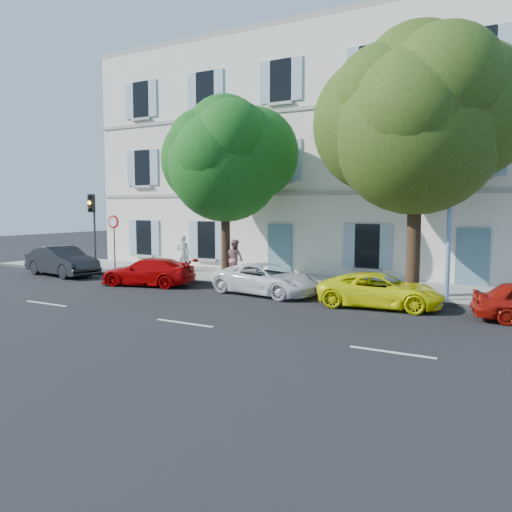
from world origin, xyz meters
The scene contains 15 objects.
ground centered at (0.00, 0.00, 0.00)m, with size 90.00×90.00×0.00m, color black.
sidewalk centered at (0.00, 4.45, 0.07)m, with size 36.00×4.50×0.15m, color #A09E96.
kerb centered at (0.00, 2.28, 0.08)m, with size 36.00×0.16×0.16m, color #9E998E.
building centered at (0.00, 10.20, 6.00)m, with size 28.00×7.00×12.00m, color silver.
car_dark_sedan centered at (-11.41, 1.16, 0.72)m, with size 1.53×4.38×1.44m, color black.
car_red_coupe centered at (-5.64, 0.86, 0.59)m, with size 1.66×4.09×1.19m, color #B40505.
car_white_coupe centered at (-0.17, 1.40, 0.60)m, with size 1.99×4.31×1.20m, color white.
car_yellow_supercar centered at (4.34, 1.09, 0.57)m, with size 1.90×4.12×1.15m, color #F6F50A.
tree_left centered at (-3.35, 3.48, 5.22)m, with size 5.08×5.08×7.88m.
tree_right centered at (5.01, 2.82, 6.05)m, with size 5.97×5.97×9.19m.
traffic_light centered at (-10.72, 2.57, 2.94)m, with size 0.34×0.44×3.85m.
road_sign centered at (-9.33, 2.61, 2.18)m, with size 0.65×0.10×2.81m.
street_lamp centered at (6.21, 2.55, 4.64)m, with size 0.44×1.70×7.93m.
pedestrian_a centered at (-6.49, 4.43, 1.05)m, with size 0.66×0.43×1.80m, color silver.
pedestrian_b centered at (-2.96, 3.62, 1.03)m, with size 0.86×0.67×1.77m, color #AB6D6F.
Camera 1 is at (8.74, -15.41, 3.37)m, focal length 35.00 mm.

